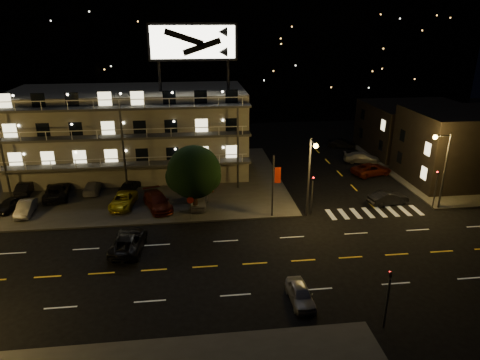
{
  "coord_description": "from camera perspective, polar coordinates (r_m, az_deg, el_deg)",
  "views": [
    {
      "loc": [
        -2.71,
        -29.46,
        18.38
      ],
      "look_at": [
        1.75,
        8.0,
        4.22
      ],
      "focal_mm": 32.0,
      "sensor_mm": 36.0,
      "label": 1
    }
  ],
  "objects": [
    {
      "name": "signal_nw",
      "position": [
        42.75,
        9.61,
        -1.43
      ],
      "size": [
        0.2,
        0.27,
        4.6
      ],
      "color": "#2D2D30",
      "rests_on": "ground"
    },
    {
      "name": "lot_car_8",
      "position": [
        50.07,
        -14.46,
        -0.7
      ],
      "size": [
        2.47,
        3.9,
        1.24
      ],
      "primitive_type": "imported",
      "rotation": [
        0.0,
        0.0,
        2.84
      ],
      "color": "black",
      "rests_on": "curb_nw"
    },
    {
      "name": "road_car_west",
      "position": [
        37.8,
        -14.68,
        -7.96
      ],
      "size": [
        3.0,
        5.64,
        1.51
      ],
      "primitive_type": "imported",
      "rotation": [
        0.0,
        0.0,
        3.05
      ],
      "color": "black",
      "rests_on": "ground"
    },
    {
      "name": "lot_car_9",
      "position": [
        49.37,
        -4.22,
        -0.31
      ],
      "size": [
        1.99,
        4.25,
        1.35
      ],
      "primitive_type": "imported",
      "rotation": [
        0.0,
        0.0,
        3.0
      ],
      "color": "#56180C",
      "rests_on": "curb_nw"
    },
    {
      "name": "tree",
      "position": [
        42.13,
        -6.21,
        0.87
      ],
      "size": [
        5.49,
        5.29,
        6.92
      ],
      "color": "black",
      "rests_on": "curb_nw"
    },
    {
      "name": "hill_backdrop",
      "position": [
        98.53,
        -9.02,
        16.37
      ],
      "size": [
        120.0,
        25.0,
        24.0
      ],
      "color": "black",
      "rests_on": "ground"
    },
    {
      "name": "motel",
      "position": [
        55.39,
        -14.19,
        6.34
      ],
      "size": [
        28.0,
        13.8,
        18.1
      ],
      "color": "gray",
      "rests_on": "ground"
    },
    {
      "name": "signal_sw",
      "position": [
        28.75,
        19.15,
        -14.09
      ],
      "size": [
        0.2,
        0.27,
        4.6
      ],
      "color": "#2D2D30",
      "rests_on": "ground"
    },
    {
      "name": "curb_nw",
      "position": [
        53.93,
        -18.44,
        -0.36
      ],
      "size": [
        44.0,
        24.0,
        0.15
      ],
      "primitive_type": "cube",
      "color": "#3A3937",
      "rests_on": "ground"
    },
    {
      "name": "lot_car_6",
      "position": [
        50.66,
        -23.23,
        -1.36
      ],
      "size": [
        3.23,
        5.66,
        1.49
      ],
      "primitive_type": "imported",
      "rotation": [
        0.0,
        0.0,
        3.29
      ],
      "color": "black",
      "rests_on": "curb_nw"
    },
    {
      "name": "stop_sign",
      "position": [
        41.52,
        -6.63,
        -3.23
      ],
      "size": [
        0.91,
        0.11,
        2.61
      ],
      "color": "#2D2D30",
      "rests_on": "ground"
    },
    {
      "name": "road_car_east",
      "position": [
        30.85,
        8.04,
        -14.79
      ],
      "size": [
        1.56,
        3.73,
        1.26
      ],
      "primitive_type": "imported",
      "rotation": [
        0.0,
        0.0,
        0.02
      ],
      "color": "gray",
      "rests_on": "ground"
    },
    {
      "name": "lot_car_7",
      "position": [
        50.78,
        -19.06,
        -0.9
      ],
      "size": [
        1.83,
        4.27,
        1.23
      ],
      "primitive_type": "imported",
      "rotation": [
        0.0,
        0.0,
        3.17
      ],
      "color": "gray",
      "rests_on": "curb_nw"
    },
    {
      "name": "ground",
      "position": [
        34.83,
        -1.33,
        -11.28
      ],
      "size": [
        140.0,
        140.0,
        0.0
      ],
      "primitive_type": "plane",
      "color": "black",
      "rests_on": "ground"
    },
    {
      "name": "signal_ne",
      "position": [
        47.97,
        24.7,
        -0.63
      ],
      "size": [
        0.27,
        0.2,
        4.6
      ],
      "color": "#2D2D30",
      "rests_on": "ground"
    },
    {
      "name": "lot_car_0",
      "position": [
        49.47,
        -28.42,
        -2.91
      ],
      "size": [
        2.43,
        3.85,
        1.22
      ],
      "primitive_type": "imported",
      "rotation": [
        0.0,
        0.0,
        -0.3
      ],
      "color": "black",
      "rests_on": "curb_nw"
    },
    {
      "name": "lot_car_4",
      "position": [
        44.62,
        -5.49,
        -2.66
      ],
      "size": [
        2.13,
        4.27,
        1.4
      ],
      "primitive_type": "imported",
      "rotation": [
        0.0,
        0.0,
        -0.12
      ],
      "color": "gray",
      "rests_on": "curb_nw"
    },
    {
      "name": "streetlight_ne",
      "position": [
        47.15,
        25.39,
        2.0
      ],
      "size": [
        1.92,
        0.44,
        8.0
      ],
      "color": "#2D2D30",
      "rests_on": "ground"
    },
    {
      "name": "lot_car_3",
      "position": [
        44.76,
        -10.93,
        -2.79
      ],
      "size": [
        3.69,
        5.64,
        1.52
      ],
      "primitive_type": "imported",
      "rotation": [
        0.0,
        0.0,
        0.33
      ],
      "color": "#56180C",
      "rests_on": "curb_nw"
    },
    {
      "name": "lot_car_1",
      "position": [
        47.73,
        -26.69,
        -3.36
      ],
      "size": [
        1.62,
        4.02,
        1.3
      ],
      "primitive_type": "imported",
      "rotation": [
        0.0,
        0.0,
        0.06
      ],
      "color": "gray",
      "rests_on": "curb_nw"
    },
    {
      "name": "side_car_0",
      "position": [
        47.86,
        19.14,
        -2.3
      ],
      "size": [
        4.47,
        2.21,
        1.41
      ],
      "primitive_type": "imported",
      "rotation": [
        0.0,
        0.0,
        1.74
      ],
      "color": "black",
      "rests_on": "ground"
    },
    {
      "name": "curb_ne",
      "position": [
        62.06,
        25.42,
        1.38
      ],
      "size": [
        16.0,
        24.0,
        0.15
      ],
      "primitive_type": "cube",
      "color": "#3A3937",
      "rests_on": "ground"
    },
    {
      "name": "streetlight_nc",
      "position": [
        41.28,
        9.35,
        1.33
      ],
      "size": [
        0.44,
        1.92,
        8.0
      ],
      "color": "#2D2D30",
      "rests_on": "ground"
    },
    {
      "name": "side_bldg_front",
      "position": [
        57.75,
        28.05,
        3.97
      ],
      "size": [
        14.06,
        10.0,
        8.5
      ],
      "color": "black",
      "rests_on": "ground"
    },
    {
      "name": "banner_north",
      "position": [
        41.45,
        4.52,
        -0.63
      ],
      "size": [
        0.83,
        0.16,
        6.4
      ],
      "color": "#2D2D30",
      "rests_on": "ground"
    },
    {
      "name": "lot_car_5",
      "position": [
        53.46,
        -26.64,
        -0.89
      ],
      "size": [
        1.48,
        4.02,
        1.31
      ],
      "primitive_type": "imported",
      "rotation": [
        0.0,
        0.0,
        3.17
      ],
      "color": "black",
      "rests_on": "curb_nw"
    },
    {
      "name": "lot_car_2",
      "position": [
        46.02,
        -15.32,
        -2.64
      ],
      "size": [
        2.75,
        4.97,
        1.32
      ],
      "primitive_type": "imported",
      "rotation": [
        0.0,
        0.0,
        -0.12
      ],
      "color": "gold",
      "rests_on": "curb_nw"
    },
    {
      "name": "side_bldg_back",
      "position": [
        67.77,
        22.41,
        6.34
      ],
      "size": [
        14.06,
        12.0,
        7.0
      ],
      "color": "black",
      "rests_on": "ground"
    },
    {
      "name": "side_car_3",
      "position": [
        67.43,
        13.43,
        4.83
      ],
      "size": [
        4.57,
        3.21,
        1.45
      ],
      "primitive_type": "imported",
      "rotation": [
        0.0,
        0.0,
        1.17
      ],
      "color": "black",
      "rests_on": "ground"
    },
    {
      "name": "side_car_1",
      "position": [
        56.34,
        17.14,
        1.37
      ],
      "size": [
        5.63,
        3.69,
        1.44
      ],
      "primitive_type": "imported",
      "rotation": [
        0.0,
        0.0,
        1.84
      ],
      "color": "#56180C",
      "rests_on": "ground"
    },
    {
      "name": "side_car_2",
      "position": [
        60.89,
        15.92,
        2.89
      ],
      "size": [
        5.13,
        2.99,
        1.4
      ],
      "primitive_type": "imported",
      "rotation": [
        0.0,
        0.0,
        1.34
      ],
      "color": "gray",
      "rests_on": "ground"
    }
  ]
}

